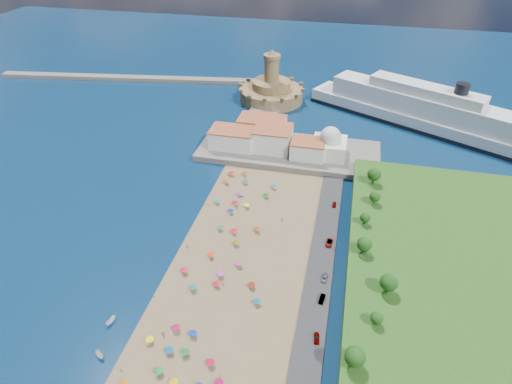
# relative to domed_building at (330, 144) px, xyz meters

# --- Properties ---
(ground) EXTENTS (700.00, 700.00, 0.00)m
(ground) POSITION_rel_domed_building_xyz_m (-30.00, -71.00, -8.97)
(ground) COLOR #071938
(ground) RESTS_ON ground
(terrace) EXTENTS (90.00, 36.00, 3.00)m
(terrace) POSITION_rel_domed_building_xyz_m (-20.00, 2.00, -7.47)
(terrace) COLOR #59544C
(terrace) RESTS_ON ground
(jetty) EXTENTS (18.00, 70.00, 2.40)m
(jetty) POSITION_rel_domed_building_xyz_m (-42.00, 37.00, -7.77)
(jetty) COLOR #59544C
(jetty) RESTS_ON ground
(breakwater) EXTENTS (199.03, 34.77, 2.60)m
(breakwater) POSITION_rel_domed_building_xyz_m (-140.00, 82.00, -7.67)
(breakwater) COLOR #59544C
(breakwater) RESTS_ON ground
(waterfront_buildings) EXTENTS (57.00, 29.00, 11.00)m
(waterfront_buildings) POSITION_rel_domed_building_xyz_m (-33.05, 2.64, -1.10)
(waterfront_buildings) COLOR silver
(waterfront_buildings) RESTS_ON terrace
(domed_building) EXTENTS (16.00, 16.00, 15.00)m
(domed_building) POSITION_rel_domed_building_xyz_m (0.00, 0.00, 0.00)
(domed_building) COLOR silver
(domed_building) RESTS_ON terrace
(fortress) EXTENTS (40.00, 40.00, 32.40)m
(fortress) POSITION_rel_domed_building_xyz_m (-42.00, 67.00, -2.29)
(fortress) COLOR olive
(fortress) RESTS_ON ground
(cruise_ship) EXTENTS (127.95, 78.67, 29.18)m
(cruise_ship) POSITION_rel_domed_building_xyz_m (46.73, 50.33, -0.34)
(cruise_ship) COLOR black
(cruise_ship) RESTS_ON ground
(beach_parasols) EXTENTS (31.46, 117.46, 2.20)m
(beach_parasols) POSITION_rel_domed_building_xyz_m (-31.38, -83.26, -6.83)
(beach_parasols) COLOR gray
(beach_parasols) RESTS_ON beach
(beachgoers) EXTENTS (34.09, 102.88, 1.87)m
(beachgoers) POSITION_rel_domed_building_xyz_m (-33.00, -72.95, -7.85)
(beachgoers) COLOR tan
(beachgoers) RESTS_ON beach
(moored_boats) EXTENTS (5.87, 15.36, 1.61)m
(moored_boats) POSITION_rel_domed_building_xyz_m (-55.03, -118.39, -8.20)
(moored_boats) COLOR white
(moored_boats) RESTS_ON ground
(parked_cars) EXTENTS (2.92, 71.33, 1.38)m
(parked_cars) POSITION_rel_domed_building_xyz_m (6.00, -75.73, -7.61)
(parked_cars) COLOR gray
(parked_cars) RESTS_ON promenade
(hillside_trees) EXTENTS (16.30, 110.09, 7.41)m
(hillside_trees) POSITION_rel_domed_building_xyz_m (19.73, -76.38, 1.03)
(hillside_trees) COLOR #382314
(hillside_trees) RESTS_ON hillside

